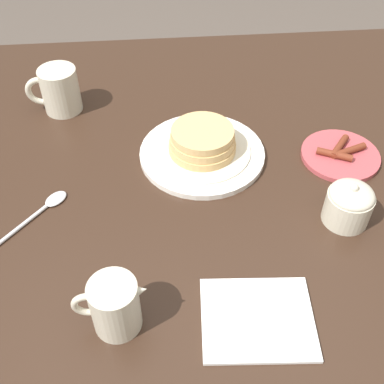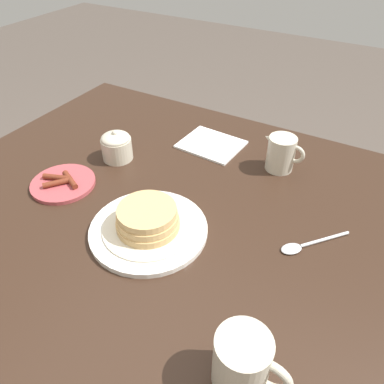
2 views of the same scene
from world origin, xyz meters
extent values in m
plane|color=#51473F|center=(0.00, 0.00, 0.00)|extent=(8.00, 8.00, 0.00)
cube|color=#332116|center=(0.00, 0.00, 0.72)|extent=(1.11, 1.06, 0.03)
cube|color=#332116|center=(-0.49, -0.47, 0.35)|extent=(0.07, 0.07, 0.70)
cube|color=#332116|center=(0.49, -0.47, 0.35)|extent=(0.07, 0.07, 0.70)
cylinder|color=white|center=(0.04, -0.04, 0.74)|extent=(0.25, 0.25, 0.01)
cylinder|color=beige|center=(0.04, -0.04, 0.75)|extent=(0.19, 0.19, 0.00)
cylinder|color=tan|center=(0.04, -0.04, 0.76)|extent=(0.13, 0.13, 0.02)
cylinder|color=tan|center=(0.04, -0.04, 0.77)|extent=(0.13, 0.13, 0.02)
cylinder|color=tan|center=(0.04, -0.04, 0.79)|extent=(0.12, 0.12, 0.02)
cylinder|color=#B2474C|center=(-0.23, -0.01, 0.74)|extent=(0.16, 0.16, 0.01)
cylinder|color=maroon|center=(-0.25, -0.01, 0.75)|extent=(0.07, 0.04, 0.01)
cylinder|color=maroon|center=(-0.21, 0.00, 0.75)|extent=(0.07, 0.04, 0.01)
cylinder|color=maroon|center=(-0.23, -0.02, 0.75)|extent=(0.05, 0.06, 0.01)
cylinder|color=beige|center=(0.34, -0.22, 0.78)|extent=(0.08, 0.08, 0.10)
torus|color=beige|center=(0.38, -0.22, 0.78)|extent=(0.07, 0.01, 0.07)
cylinder|color=brown|center=(0.34, -0.22, 0.82)|extent=(0.07, 0.07, 0.00)
cylinder|color=beige|center=(0.20, 0.32, 0.78)|extent=(0.07, 0.07, 0.09)
cone|color=beige|center=(0.17, 0.32, 0.81)|extent=(0.04, 0.03, 0.04)
torus|color=beige|center=(0.24, 0.32, 0.79)|extent=(0.05, 0.01, 0.05)
cylinder|color=beige|center=(-0.19, 0.15, 0.76)|extent=(0.08, 0.08, 0.06)
ellipsoid|color=beige|center=(-0.19, 0.15, 0.79)|extent=(0.08, 0.08, 0.03)
sphere|color=beige|center=(-0.19, 0.15, 0.81)|extent=(0.01, 0.01, 0.01)
cube|color=white|center=(0.00, 0.33, 0.74)|extent=(0.17, 0.15, 0.01)
cylinder|color=silver|center=(0.38, 0.12, 0.74)|extent=(0.08, 0.09, 0.01)
ellipsoid|color=silver|center=(0.32, 0.06, 0.74)|extent=(0.05, 0.05, 0.01)
camera|label=1|loc=(0.13, 0.69, 1.37)|focal=45.00mm
camera|label=2|loc=(0.40, -0.48, 1.30)|focal=35.00mm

